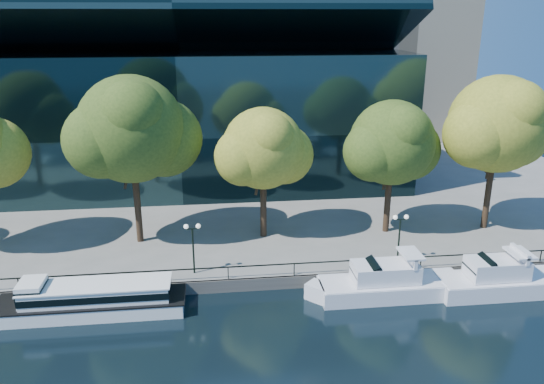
{
  "coord_description": "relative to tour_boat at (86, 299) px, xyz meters",
  "views": [
    {
      "loc": [
        -0.93,
        -32.53,
        19.8
      ],
      "look_at": [
        3.87,
        8.0,
        6.13
      ],
      "focal_mm": 35.0,
      "sensor_mm": 36.0,
      "label": 1
    }
  ],
  "objects": [
    {
      "name": "tree_4",
      "position": [
        24.77,
        9.6,
        7.97
      ],
      "size": [
        9.27,
        7.6,
        11.98
      ],
      "color": "black",
      "rests_on": "promenade"
    },
    {
      "name": "tree_3",
      "position": [
        13.53,
        9.79,
        7.75
      ],
      "size": [
        8.75,
        7.18,
        11.55
      ],
      "color": "black",
      "rests_on": "promenade"
    },
    {
      "name": "railing",
      "position": [
        9.92,
        2.04,
        0.8
      ],
      "size": [
        88.2,
        0.08,
        0.99
      ],
      "color": "black",
      "rests_on": "promenade"
    },
    {
      "name": "tree_2",
      "position": [
        2.73,
        9.91,
        9.6
      ],
      "size": [
        11.08,
        9.09,
        14.36
      ],
      "color": "black",
      "rests_on": "promenade"
    },
    {
      "name": "tour_boat",
      "position": [
        0.0,
        0.0,
        0.0
      ],
      "size": [
        14.08,
        3.14,
        2.67
      ],
      "color": "white",
      "rests_on": "ground"
    },
    {
      "name": "convention_building",
      "position": [
        5.92,
        30.57,
        7.37
      ],
      "size": [
        50.0,
        24.57,
        21.43
      ],
      "color": "black",
      "rests_on": "ground"
    },
    {
      "name": "lamp_2",
      "position": [
        23.48,
        3.29,
        2.84
      ],
      "size": [
        1.26,
        0.36,
        4.03
      ],
      "color": "black",
      "rests_on": "promenade"
    },
    {
      "name": "cruiser_near",
      "position": [
        21.37,
        -0.13,
        -0.07
      ],
      "size": [
        11.82,
        3.04,
        3.42
      ],
      "color": "white",
      "rests_on": "ground"
    },
    {
      "name": "tree_5",
      "position": [
        34.16,
        9.37,
        9.4
      ],
      "size": [
        10.69,
        8.77,
        14.0
      ],
      "color": "black",
      "rests_on": "promenade"
    },
    {
      "name": "lamp_1",
      "position": [
        7.37,
        3.29,
        2.84
      ],
      "size": [
        1.26,
        0.36,
        4.03
      ],
      "color": "black",
      "rests_on": "promenade"
    },
    {
      "name": "ground",
      "position": [
        9.92,
        -1.21,
        -1.14
      ],
      "size": [
        160.0,
        160.0,
        0.0
      ],
      "primitive_type": "plane",
      "color": "black",
      "rests_on": "ground"
    },
    {
      "name": "promenade",
      "position": [
        9.92,
        35.16,
        -0.64
      ],
      "size": [
        90.0,
        67.08,
        1.0
      ],
      "color": "slate",
      "rests_on": "ground"
    },
    {
      "name": "cruiser_far",
      "position": [
        29.65,
        -0.68,
        -0.02
      ],
      "size": [
        10.76,
        2.98,
        3.52
      ],
      "color": "white",
      "rests_on": "ground"
    }
  ]
}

